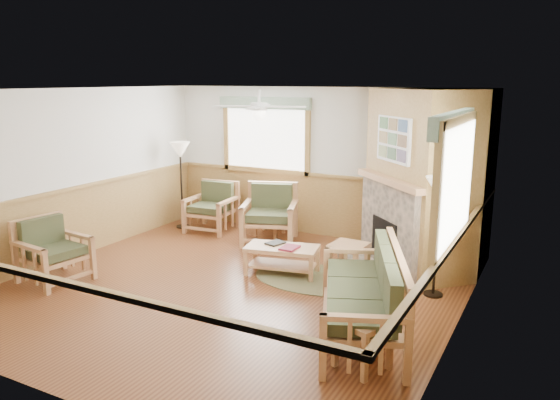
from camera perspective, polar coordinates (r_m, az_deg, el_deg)
The scene contains 24 objects.
floor at distance 7.72m, azimuth -5.13°, elevation -9.10°, with size 6.00×6.00×0.01m, color brown.
ceiling at distance 7.18m, azimuth -5.56°, elevation 11.40°, with size 6.00×6.00×0.01m, color white.
wall_back at distance 9.93m, azimuth 4.18°, elevation 3.91°, with size 6.00×0.02×2.70m, color white.
wall_front at distance 5.17m, azimuth -23.89°, elevation -5.27°, with size 6.00×0.02×2.70m, color white.
wall_left at distance 9.29m, azimuth -21.03°, elevation 2.51°, with size 0.02×6.00×2.70m, color white.
wall_right at distance 6.25m, azimuth 18.39°, elevation -1.87°, with size 0.02×6.00×2.70m, color white.
wainscot at distance 7.53m, azimuth -5.21°, elevation -5.18°, with size 6.00×6.00×1.10m, color #A07B41, non-canonical shape.
fireplace at distance 8.40m, azimuth 14.42°, elevation 1.96°, with size 2.20×2.20×2.70m, color #A07B41, non-canonical shape.
window_back at distance 10.28m, azimuth -1.52°, elevation 10.84°, with size 1.90×0.16×1.50m, color white, non-canonical shape.
window_right at distance 5.89m, azimuth 18.46°, elevation 8.93°, with size 0.16×1.90×1.50m, color white, non-canonical shape.
ceiling_fan at distance 7.28m, azimuth -2.21°, elevation 11.15°, with size 1.24×1.24×0.36m, color white, non-canonical shape.
sofa at distance 6.26m, azimuth 8.43°, elevation -9.60°, with size 0.87×2.13×0.98m, color tan, non-canonical shape.
armchair_back_left at distance 10.42m, azimuth -7.20°, elevation -0.74°, with size 0.82×0.82×0.92m, color tan, non-canonical shape.
armchair_back_right at distance 9.58m, azimuth -1.10°, elevation -1.52°, with size 0.91×0.91×1.02m, color tan, non-canonical shape.
armchair_left at distance 8.40m, azimuth -22.58°, elevation -4.91°, with size 0.81×0.81×0.91m, color tan, non-canonical shape.
coffee_table at distance 8.13m, azimuth 0.21°, elevation -6.29°, with size 1.06×0.53×0.42m, color tan, non-canonical shape.
end_table_chairs at distance 10.11m, azimuth -1.11°, elevation -2.17°, with size 0.48×0.46×0.54m, color tan, non-canonical shape.
end_table_sofa at distance 5.67m, azimuth 8.60°, elevation -14.60°, with size 0.47×0.45×0.52m, color tan, non-canonical shape.
footstool at distance 8.25m, azimuth 7.17°, elevation -6.05°, with size 0.51×0.51×0.44m, color tan, non-canonical shape.
braided_rug at distance 8.00m, azimuth 3.46°, elevation -8.19°, with size 1.78×1.78×0.01m, color brown.
floor_lamp_left at distance 10.66m, azimuth -10.26°, elevation 1.55°, with size 0.38×0.38×1.68m, color black, non-canonical shape.
floor_lamp_right at distance 7.44m, azimuth 16.06°, elevation -3.75°, with size 0.37×0.37×1.62m, color black, non-canonical shape.
book_red at distance 7.94m, azimuth 1.01°, elevation -4.91°, with size 0.22×0.30×0.03m, color maroon.
book_dark at distance 8.18m, azimuth -0.49°, elevation -4.43°, with size 0.20×0.27×0.03m, color black.
Camera 1 is at (3.95, -5.99, 2.84)m, focal length 35.00 mm.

